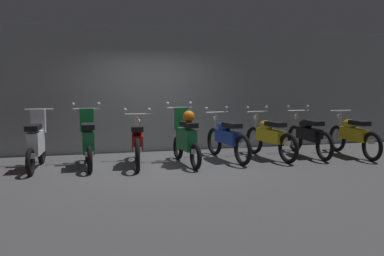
% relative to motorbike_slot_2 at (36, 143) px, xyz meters
% --- Properties ---
extents(ground_plane, '(80.00, 80.00, 0.00)m').
position_rel_motorbike_slot_2_xyz_m(ground_plane, '(2.48, -0.36, -0.52)').
color(ground_plane, '#4C4C4F').
extents(back_wall, '(16.96, 0.30, 3.04)m').
position_rel_motorbike_slot_2_xyz_m(back_wall, '(2.48, 1.66, 1.00)').
color(back_wall, gray).
rests_on(back_wall, ground).
extents(motorbike_slot_2, '(0.56, 1.68, 1.18)m').
position_rel_motorbike_slot_2_xyz_m(motorbike_slot_2, '(0.00, 0.00, 0.00)').
color(motorbike_slot_2, black).
rests_on(motorbike_slot_2, ground).
extents(motorbike_slot_3, '(0.59, 1.68, 1.29)m').
position_rel_motorbike_slot_2_xyz_m(motorbike_slot_3, '(0.99, -0.04, 0.00)').
color(motorbike_slot_3, black).
rests_on(motorbike_slot_3, ground).
extents(motorbike_slot_4, '(0.59, 1.95, 1.15)m').
position_rel_motorbike_slot_2_xyz_m(motorbike_slot_4, '(1.99, -0.08, -0.03)').
color(motorbike_slot_4, black).
rests_on(motorbike_slot_4, ground).
extents(motorbike_slot_5, '(0.59, 1.68, 1.29)m').
position_rel_motorbike_slot_2_xyz_m(motorbike_slot_5, '(2.98, -0.25, 0.04)').
color(motorbike_slot_5, black).
rests_on(motorbike_slot_5, ground).
extents(motorbike_slot_6, '(0.59, 1.94, 1.15)m').
position_rel_motorbike_slot_2_xyz_m(motorbike_slot_6, '(3.97, 0.00, -0.03)').
color(motorbike_slot_6, black).
rests_on(motorbike_slot_6, ground).
extents(motorbike_slot_7, '(0.62, 1.93, 1.15)m').
position_rel_motorbike_slot_2_xyz_m(motorbike_slot_7, '(4.97, -0.04, -0.03)').
color(motorbike_slot_7, black).
rests_on(motorbike_slot_7, ground).
extents(motorbike_slot_8, '(0.59, 1.95, 1.15)m').
position_rel_motorbike_slot_2_xyz_m(motorbike_slot_8, '(5.97, 0.01, -0.03)').
color(motorbike_slot_8, black).
rests_on(motorbike_slot_8, ground).
extents(motorbike_slot_9, '(0.56, 1.95, 1.03)m').
position_rel_motorbike_slot_2_xyz_m(motorbike_slot_9, '(6.96, -0.26, -0.03)').
color(motorbike_slot_9, black).
rests_on(motorbike_slot_9, ground).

